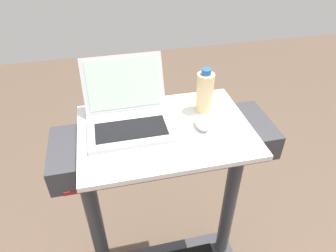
% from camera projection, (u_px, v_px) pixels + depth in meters
% --- Properties ---
extents(desk_board, '(0.68, 0.48, 0.02)m').
position_uv_depth(desk_board, '(165.00, 131.00, 1.21)').
color(desk_board, white).
rests_on(desk_board, treadmill_base).
extents(laptop, '(0.33, 0.33, 0.23)m').
position_uv_depth(laptop, '(128.00, 113.00, 1.21)').
color(laptop, '#B7B7BC').
rests_on(laptop, desk_board).
extents(computer_mouse, '(0.07, 0.11, 0.03)m').
position_uv_depth(computer_mouse, '(202.00, 123.00, 1.20)').
color(computer_mouse, '#B2B2B7').
rests_on(computer_mouse, desk_board).
extents(water_bottle, '(0.07, 0.07, 0.19)m').
position_uv_depth(water_bottle, '(205.00, 92.00, 1.26)').
color(water_bottle, beige).
rests_on(water_bottle, desk_board).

